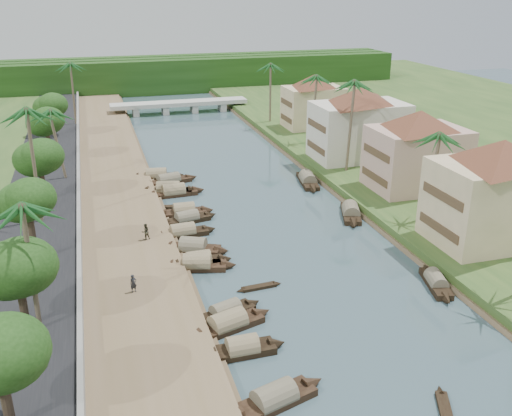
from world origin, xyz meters
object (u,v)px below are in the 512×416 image
object	(u,v)px
bridge	(179,105)
sampan_0	(274,399)
building_near	(497,190)
sampan_1	(242,349)
person_near	(133,283)

from	to	relation	value
bridge	sampan_0	xyz separation A→B (m)	(-8.55, -89.42, -1.31)
building_near	sampan_1	xyz separation A→B (m)	(-28.09, -9.68, -5.97)
building_near	person_near	distance (m)	35.20
building_near	sampan_1	world-z (taller)	building_near
building_near	sampan_0	distance (m)	32.13
bridge	building_near	distance (m)	76.54
sampan_0	person_near	world-z (taller)	person_near
sampan_1	person_near	world-z (taller)	person_near
bridge	building_near	xyz separation A→B (m)	(18.99, -74.00, 4.66)
bridge	person_near	world-z (taller)	bridge
sampan_1	sampan_0	bearing A→B (deg)	-85.06
building_near	sampan_1	distance (m)	30.31
bridge	sampan_0	bearing A→B (deg)	-95.46
sampan_0	sampan_1	distance (m)	5.76
building_near	person_near	bearing A→B (deg)	179.76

